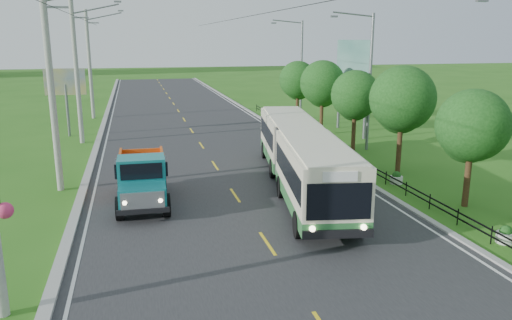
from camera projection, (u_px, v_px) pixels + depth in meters
name	position (u px, v px, depth m)	size (l,w,h in m)	color
ground	(267.00, 244.00, 18.43)	(240.00, 240.00, 0.00)	#296317
road	(198.00, 140.00, 37.30)	(14.00, 120.00, 0.02)	#28282B
curb_left	(97.00, 144.00, 35.61)	(0.40, 120.00, 0.15)	#9E9E99
curb_right	(289.00, 135.00, 38.95)	(0.30, 120.00, 0.10)	#9E9E99
edge_line_left	(105.00, 144.00, 35.75)	(0.12, 120.00, 0.00)	silver
edge_line_right	(283.00, 136.00, 38.84)	(0.12, 120.00, 0.00)	silver
centre_dash	(267.00, 243.00, 18.43)	(0.12, 2.20, 0.00)	yellow
railing_right	(328.00, 147.00, 33.43)	(0.04, 40.00, 0.60)	black
pole_near	(52.00, 88.00, 23.80)	(3.51, 0.32, 10.00)	gray
pole_mid	(77.00, 72.00, 35.12)	(3.51, 0.32, 10.00)	gray
pole_far	(90.00, 64.00, 46.44)	(3.51, 0.32, 10.00)	gray
tree_second	(471.00, 129.00, 21.91)	(3.18, 3.26, 5.30)	#382314
tree_third	(402.00, 102.00, 27.46)	(3.60, 3.62, 6.00)	#382314
tree_fourth	(355.00, 97.00, 33.22)	(3.24, 3.31, 5.40)	#382314
tree_fifth	(322.00, 85.00, 38.81)	(3.48, 3.52, 5.80)	#382314
tree_back	(298.00, 82.00, 44.52)	(3.30, 3.36, 5.50)	#382314
streetlight_mid	(368.00, 77.00, 32.95)	(3.02, 0.20, 9.07)	slate
streetlight_far	(300.00, 66.00, 46.16)	(3.02, 0.20, 9.07)	slate
planter_front	(505.00, 235.00, 18.48)	(0.64, 0.64, 0.67)	silver
planter_near	(396.00, 178.00, 26.02)	(0.64, 0.64, 0.67)	silver
planter_mid	(336.00, 147.00, 33.57)	(0.64, 0.64, 0.67)	silver
planter_far	(299.00, 127.00, 41.12)	(0.64, 0.64, 0.67)	silver
billboard_left	(65.00, 86.00, 37.96)	(3.00, 0.20, 5.20)	slate
billboard_right	(353.00, 66.00, 38.90)	(0.24, 6.00, 7.30)	slate
bus	(301.00, 153.00, 24.88)	(5.02, 15.99, 3.05)	#2D7237
dump_truck	(142.00, 175.00, 22.62)	(2.33, 5.72, 2.38)	#147278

